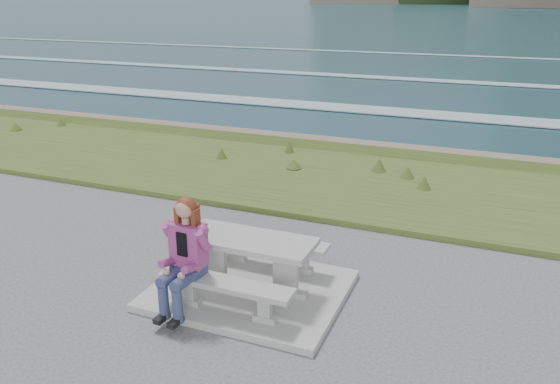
{
  "coord_description": "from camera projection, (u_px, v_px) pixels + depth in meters",
  "views": [
    {
      "loc": [
        2.93,
        -6.06,
        3.94
      ],
      "look_at": [
        -0.03,
        1.2,
        1.1
      ],
      "focal_mm": 35.0,
      "sensor_mm": 36.0,
      "label": 1
    }
  ],
  "objects": [
    {
      "name": "picnic_table",
      "position": [
        249.0,
        249.0,
        7.43
      ],
      "size": [
        1.8,
        0.75,
        0.75
      ],
      "color": "gray",
      "rests_on": "concrete_slab"
    },
    {
      "name": "bench_seaward",
      "position": [
        269.0,
        244.0,
        8.12
      ],
      "size": [
        1.8,
        0.35,
        0.45
      ],
      "color": "gray",
      "rests_on": "concrete_slab"
    },
    {
      "name": "ocean",
      "position": [
        444.0,
        104.0,
        30.09
      ],
      "size": [
        1600.0,
        1600.0,
        0.09
      ],
      "color": "#1B3F4E",
      "rests_on": "ground"
    },
    {
      "name": "concrete_slab",
      "position": [
        250.0,
        290.0,
        7.64
      ],
      "size": [
        2.6,
        2.1,
        0.1
      ],
      "primitive_type": "cube",
      "color": "gray",
      "rests_on": "ground"
    },
    {
      "name": "shore_drop",
      "position": [
        376.0,
        152.0,
        14.54
      ],
      "size": [
        160.0,
        0.8,
        2.2
      ],
      "primitive_type": "cube",
      "color": "#6D5E52",
      "rests_on": "ground"
    },
    {
      "name": "seated_woman",
      "position": [
        182.0,
        271.0,
        6.9
      ],
      "size": [
        0.47,
        0.78,
        1.5
      ],
      "rotation": [
        0.0,
        0.0,
        -0.07
      ],
      "color": "navy",
      "rests_on": "concrete_slab"
    },
    {
      "name": "grass_verge",
      "position": [
        346.0,
        185.0,
        12.01
      ],
      "size": [
        160.0,
        4.5,
        0.22
      ],
      "primitive_type": "cube",
      "color": "#3A4B1C",
      "rests_on": "ground"
    },
    {
      "name": "bench_landward",
      "position": [
        226.0,
        288.0,
        6.9
      ],
      "size": [
        1.8,
        0.35,
        0.45
      ],
      "color": "gray",
      "rests_on": "concrete_slab"
    }
  ]
}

